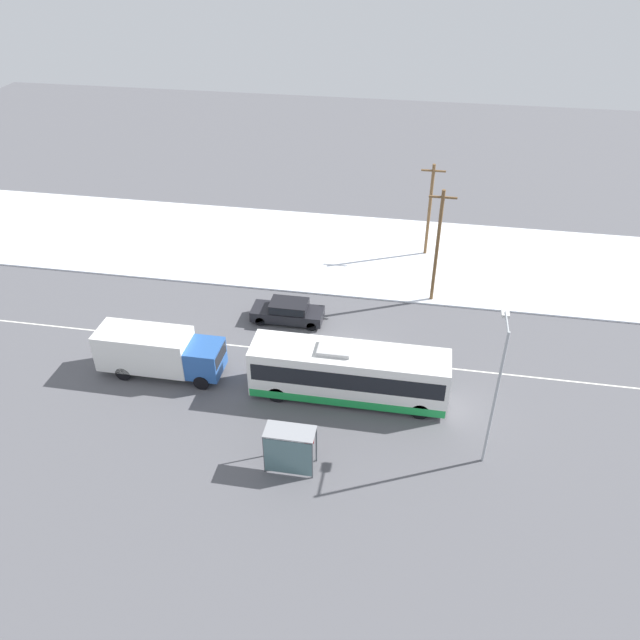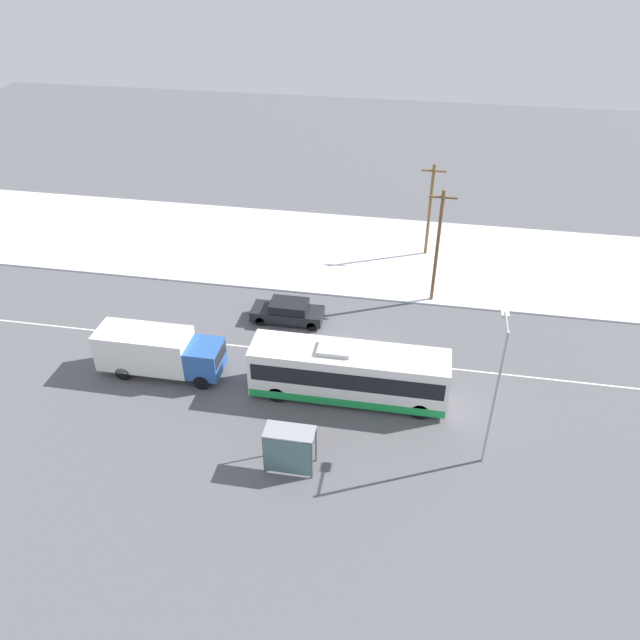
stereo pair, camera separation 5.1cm
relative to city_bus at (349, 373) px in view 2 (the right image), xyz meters
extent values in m
plane|color=#56565B|center=(-0.64, 3.51, -1.63)|extent=(120.00, 120.00, 0.00)
cube|color=silver|center=(-0.64, 17.15, -1.57)|extent=(80.00, 13.39, 0.12)
cube|color=silver|center=(-0.64, 3.51, -1.63)|extent=(60.00, 0.12, 0.00)
cube|color=white|center=(0.00, 0.00, 0.06)|extent=(10.95, 2.55, 2.83)
cube|color=black|center=(0.00, 0.00, 0.40)|extent=(10.51, 2.57, 1.08)
cube|color=green|center=(0.00, 0.00, -1.10)|extent=(10.84, 2.57, 0.51)
cube|color=#B2B2B2|center=(-0.82, 0.00, 1.59)|extent=(1.80, 1.40, 0.24)
cylinder|color=black|center=(4.08, -1.14, -1.13)|extent=(1.00, 0.28, 1.00)
cylinder|color=black|center=(4.08, 1.13, -1.13)|extent=(1.00, 0.28, 1.00)
cylinder|color=black|center=(-3.87, -1.14, -1.13)|extent=(1.00, 0.28, 1.00)
cylinder|color=black|center=(-3.87, 1.13, -1.13)|extent=(1.00, 0.28, 1.00)
cube|color=silver|center=(-12.06, 0.18, 0.02)|extent=(5.45, 2.30, 2.31)
cube|color=#2856A3|center=(-8.39, 0.18, -0.24)|extent=(1.90, 2.18, 1.81)
cube|color=black|center=(-7.46, 0.18, 0.13)|extent=(0.06, 1.95, 0.79)
cylinder|color=black|center=(-8.39, -0.84, -1.18)|extent=(0.90, 0.26, 0.90)
cylinder|color=black|center=(-8.39, 1.20, -1.18)|extent=(0.90, 0.26, 0.90)
cylinder|color=black|center=(-13.15, -0.84, -1.18)|extent=(0.90, 0.26, 0.90)
cylinder|color=black|center=(-13.15, 1.20, -1.18)|extent=(0.90, 0.26, 0.90)
cube|color=black|center=(-5.01, 6.81, -1.06)|extent=(4.75, 1.80, 0.70)
cube|color=black|center=(-4.90, 6.81, -0.42)|extent=(2.47, 1.66, 0.58)
cube|color=black|center=(-4.90, 6.81, -0.41)|extent=(2.27, 1.69, 0.46)
cylinder|color=black|center=(-6.69, 6.02, -1.31)|extent=(0.64, 0.22, 0.64)
cylinder|color=black|center=(-6.69, 7.60, -1.31)|extent=(0.64, 0.22, 0.64)
cylinder|color=black|center=(-3.24, 6.02, -1.31)|extent=(0.64, 0.22, 0.64)
cylinder|color=black|center=(-3.24, 7.60, -1.31)|extent=(0.64, 0.22, 0.64)
cylinder|color=#23232D|center=(-1.51, -4.75, -1.26)|extent=(0.11, 0.11, 0.75)
cylinder|color=#23232D|center=(-1.28, -4.75, -1.26)|extent=(0.11, 0.11, 0.75)
cube|color=maroon|center=(-1.39, -4.75, -0.57)|extent=(0.39, 0.21, 0.62)
sphere|color=tan|center=(-1.39, -4.75, -0.12)|extent=(0.26, 0.26, 0.26)
cylinder|color=maroon|center=(-1.64, -4.75, -0.60)|extent=(0.10, 0.10, 0.59)
cylinder|color=maroon|center=(-1.14, -4.75, -0.60)|extent=(0.10, 0.10, 0.59)
cube|color=gray|center=(-2.08, -5.77, 0.74)|extent=(2.46, 1.20, 0.06)
cube|color=slate|center=(-2.08, -6.35, -0.43)|extent=(2.36, 0.04, 2.16)
cylinder|color=#474C51|center=(-3.26, -5.21, -0.46)|extent=(0.08, 0.08, 2.34)
cylinder|color=#474C51|center=(-0.89, -5.21, -0.46)|extent=(0.08, 0.08, 2.34)
cylinder|color=#474C51|center=(-3.26, -6.33, -0.46)|extent=(0.08, 0.08, 2.34)
cylinder|color=#474C51|center=(-0.89, -6.33, -0.46)|extent=(0.08, 0.08, 2.34)
cylinder|color=#9EA3A8|center=(7.35, -3.73, 2.33)|extent=(0.14, 0.14, 7.93)
cylinder|color=#9EA3A8|center=(7.35, -2.82, 6.15)|extent=(0.10, 1.80, 0.10)
cube|color=silver|center=(7.35, -1.92, 6.08)|extent=(0.36, 0.60, 0.16)
cylinder|color=brown|center=(4.38, 11.10, 2.48)|extent=(0.24, 0.24, 8.23)
cube|color=brown|center=(4.38, 11.10, 6.10)|extent=(1.80, 0.12, 0.12)
cylinder|color=brown|center=(3.70, 17.92, 2.07)|extent=(0.24, 0.24, 7.41)
cube|color=brown|center=(3.70, 17.92, 5.28)|extent=(1.80, 0.12, 0.12)
camera|label=1|loc=(3.09, -26.83, 21.86)|focal=35.00mm
camera|label=2|loc=(3.14, -26.82, 21.86)|focal=35.00mm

